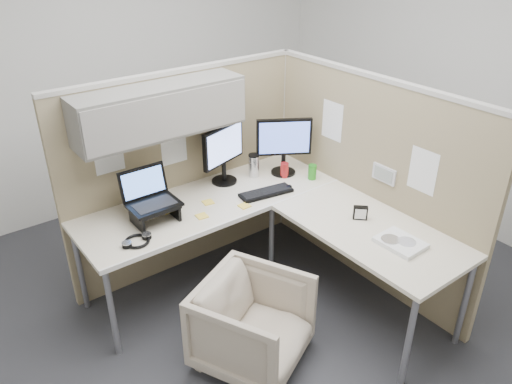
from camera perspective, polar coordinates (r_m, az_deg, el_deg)
ground at (r=3.82m, az=1.09°, el=-13.18°), size 4.50×4.50×0.00m
partition_back at (r=3.73m, az=-9.30°, el=5.32°), size 2.00×0.36×1.63m
partition_right at (r=3.86m, az=12.42°, el=1.19°), size 0.07×2.03×1.63m
desk at (r=3.56m, az=1.52°, el=-2.95°), size 2.00×1.98×0.73m
office_chair at (r=3.25m, az=-0.36°, el=-14.45°), size 0.83×0.81×0.65m
monitor_left at (r=3.85m, az=-3.74°, el=4.83°), size 0.43×0.20×0.47m
monitor_right at (r=3.99m, az=3.22°, el=5.74°), size 0.39×0.26×0.47m
laptop_station at (r=3.46m, az=-11.82°, el=-1.14°), size 0.34×0.29×0.35m
keyboard at (r=3.77m, az=1.16°, el=-0.09°), size 0.43×0.20×0.02m
mouse at (r=3.84m, az=3.68°, el=0.52°), size 0.10×0.09×0.03m
travel_mug at (r=4.01m, az=-0.24°, el=3.07°), size 0.09×0.09×0.19m
soda_can_green at (r=4.00m, az=6.44°, el=2.29°), size 0.07×0.07×0.12m
soda_can_silver at (r=4.01m, az=3.27°, el=2.52°), size 0.07×0.07×0.12m
sticky_note_c at (r=3.61m, az=-10.07°, el=-2.10°), size 0.08×0.08×0.01m
sticky_note_d at (r=3.67m, az=-5.49°, el=-1.17°), size 0.09×0.09×0.01m
sticky_note_b at (r=3.61m, az=-1.35°, el=-1.59°), size 0.08×0.08×0.01m
sticky_note_a at (r=3.50m, az=-6.21°, el=-2.75°), size 0.08×0.08×0.01m
headphones at (r=3.29m, az=-13.44°, el=-5.46°), size 0.21×0.18×0.03m
paper_stack at (r=3.31m, az=16.17°, el=-5.58°), size 0.23×0.29×0.03m
desk_clock at (r=3.51m, az=11.84°, el=-2.34°), size 0.10×0.09×0.10m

